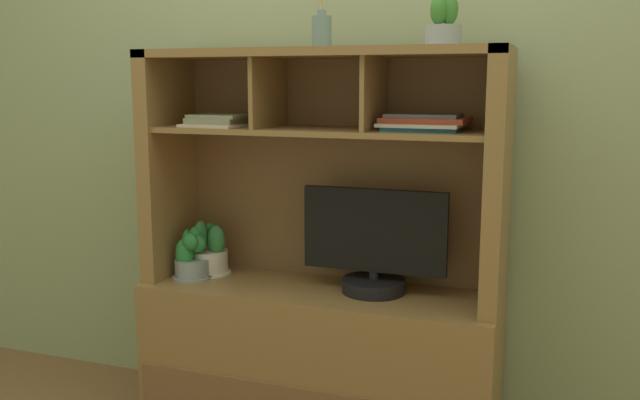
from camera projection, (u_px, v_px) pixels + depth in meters
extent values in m
cube|color=#8F9C6F|center=(342.00, 62.00, 2.67)|extent=(6.00, 0.02, 2.80)
cube|color=olive|center=(320.00, 360.00, 2.62)|extent=(1.31, 0.45, 0.57)
cube|color=olive|center=(169.00, 164.00, 2.71)|extent=(0.06, 0.37, 0.87)
cube|color=olive|center=(498.00, 180.00, 2.29)|extent=(0.06, 0.37, 0.87)
cube|color=brown|center=(335.00, 170.00, 2.66)|extent=(1.25, 0.02, 0.84)
cube|color=olive|center=(320.00, 53.00, 2.43)|extent=(1.31, 0.37, 0.03)
cube|color=olive|center=(320.00, 131.00, 2.48)|extent=(1.19, 0.33, 0.02)
cube|color=olive|center=(269.00, 93.00, 2.52)|extent=(0.02, 0.31, 0.25)
cube|color=olive|center=(374.00, 93.00, 2.39)|extent=(0.02, 0.31, 0.25)
cylinder|color=black|center=(374.00, 286.00, 2.51)|extent=(0.23, 0.23, 0.05)
cylinder|color=black|center=(374.00, 275.00, 2.51)|extent=(0.04, 0.04, 0.03)
cube|color=black|center=(374.00, 230.00, 2.48)|extent=(0.52, 0.03, 0.30)
cube|color=black|center=(373.00, 231.00, 2.46)|extent=(0.49, 0.00, 0.27)
cylinder|color=beige|center=(209.00, 262.00, 2.75)|extent=(0.15, 0.15, 0.09)
cylinder|color=beige|center=(210.00, 272.00, 2.76)|extent=(0.17, 0.17, 0.01)
ellipsoid|color=#2B6F37|center=(216.00, 240.00, 2.72)|extent=(0.07, 0.06, 0.12)
ellipsoid|color=#2B6F37|center=(209.00, 230.00, 2.76)|extent=(0.04, 0.05, 0.06)
ellipsoid|color=#2B6F37|center=(200.00, 236.00, 2.71)|extent=(0.05, 0.07, 0.13)
cylinder|color=gray|center=(192.00, 268.00, 2.69)|extent=(0.13, 0.13, 0.07)
cylinder|color=gray|center=(192.00, 277.00, 2.70)|extent=(0.15, 0.15, 0.01)
ellipsoid|color=#267738|center=(196.00, 244.00, 2.67)|extent=(0.08, 0.06, 0.07)
ellipsoid|color=#267738|center=(196.00, 240.00, 2.70)|extent=(0.06, 0.08, 0.11)
ellipsoid|color=#267738|center=(188.00, 246.00, 2.70)|extent=(0.04, 0.07, 0.13)
ellipsoid|color=#267738|center=(184.00, 255.00, 2.67)|extent=(0.07, 0.07, 0.13)
ellipsoid|color=#267738|center=(190.00, 242.00, 2.64)|extent=(0.06, 0.04, 0.07)
cube|color=#225578|center=(424.00, 128.00, 2.37)|extent=(0.25, 0.23, 0.01)
cube|color=beige|center=(422.00, 125.00, 2.36)|extent=(0.28, 0.24, 0.01)
cube|color=#9D3725|center=(426.00, 120.00, 2.36)|extent=(0.29, 0.21, 0.02)
cube|color=#5E5D64|center=(424.00, 116.00, 2.36)|extent=(0.25, 0.17, 0.01)
cube|color=beige|center=(219.00, 125.00, 2.58)|extent=(0.23, 0.25, 0.01)
cube|color=gray|center=(217.00, 121.00, 2.57)|extent=(0.19, 0.17, 0.02)
cube|color=gray|center=(220.00, 116.00, 2.57)|extent=(0.20, 0.17, 0.01)
cylinder|color=slate|center=(322.00, 32.00, 2.43)|extent=(0.07, 0.07, 0.11)
cylinder|color=slate|center=(322.00, 13.00, 2.42)|extent=(0.03, 0.03, 0.02)
cylinder|color=#8E979A|center=(443.00, 36.00, 2.30)|extent=(0.12, 0.12, 0.07)
cylinder|color=#8E979A|center=(443.00, 46.00, 2.30)|extent=(0.14, 0.14, 0.01)
ellipsoid|color=#367429|center=(449.00, 9.00, 2.27)|extent=(0.06, 0.05, 0.10)
ellipsoid|color=#367429|center=(443.00, 10.00, 2.30)|extent=(0.06, 0.08, 0.08)
ellipsoid|color=#367429|center=(439.00, 10.00, 2.27)|extent=(0.06, 0.06, 0.10)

